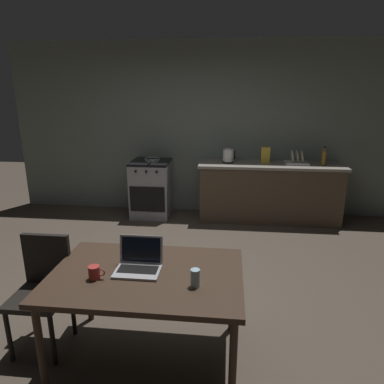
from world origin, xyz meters
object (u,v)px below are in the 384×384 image
at_px(electric_kettle, 228,156).
at_px(bottle, 324,156).
at_px(cereal_box, 265,155).
at_px(stove_oven, 151,188).
at_px(drinking_glass, 195,278).
at_px(frying_pan, 152,160).
at_px(dish_rack, 296,161).
at_px(laptop, 139,264).
at_px(chair, 43,285).
at_px(coffee_mug, 94,273).
at_px(dining_table, 147,281).

relative_size(electric_kettle, bottle, 0.78).
distance_m(electric_kettle, cereal_box, 0.56).
bearing_deg(stove_oven, drinking_glass, -72.51).
distance_m(frying_pan, dish_rack, 2.20).
xyz_separation_m(laptop, drinking_glass, (0.42, -0.17, 0.02)).
relative_size(cereal_box, dish_rack, 0.71).
distance_m(chair, electric_kettle, 3.35).
height_order(laptop, frying_pan, laptop).
relative_size(chair, bottle, 3.14).
relative_size(laptop, bottle, 1.13).
relative_size(stove_oven, coffee_mug, 7.63).
distance_m(laptop, electric_kettle, 3.14).
relative_size(stove_oven, dining_table, 0.66).
distance_m(bottle, coffee_mug, 3.92).
bearing_deg(chair, frying_pan, 78.09).
bearing_deg(stove_oven, laptop, -78.96).
distance_m(frying_pan, drinking_glass, 3.37).
relative_size(frying_pan, coffee_mug, 3.54).
height_order(chair, laptop, laptop).
bearing_deg(cereal_box, stove_oven, -179.27).
relative_size(bottle, frying_pan, 0.68).
bearing_deg(electric_kettle, dining_table, -99.97).
bearing_deg(laptop, dish_rack, 57.18).
xyz_separation_m(chair, drinking_glass, (1.21, -0.24, 0.27)).
bearing_deg(laptop, chair, 170.53).
relative_size(electric_kettle, dish_rack, 0.64).
height_order(laptop, coffee_mug, laptop).
relative_size(coffee_mug, drinking_glass, 0.95).
distance_m(bottle, dish_rack, 0.39).
height_order(laptop, drinking_glass, laptop).
bearing_deg(drinking_glass, laptop, 157.72).
relative_size(chair, coffee_mug, 7.59).
distance_m(chair, bottle, 4.10).
relative_size(dining_table, cereal_box, 5.61).
height_order(bottle, dish_rack, bottle).
height_order(laptop, bottle, bottle).
bearing_deg(chair, coffee_mug, -30.20).
bearing_deg(chair, laptop, -12.24).
height_order(dining_table, dish_rack, dish_rack).
relative_size(laptop, electric_kettle, 1.46).
relative_size(laptop, drinking_glass, 2.61).
relative_size(chair, frying_pan, 2.14).
bearing_deg(drinking_glass, coffee_mug, 178.22).
bearing_deg(coffee_mug, bottle, 54.38).
distance_m(frying_pan, coffee_mug, 3.21).
xyz_separation_m(bottle, dish_rack, (-0.38, 0.05, -0.09)).
relative_size(dining_table, frying_pan, 3.29).
relative_size(electric_kettle, coffee_mug, 1.87).
xyz_separation_m(frying_pan, coffee_mug, (0.30, -3.20, -0.15)).
relative_size(dining_table, chair, 1.53).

